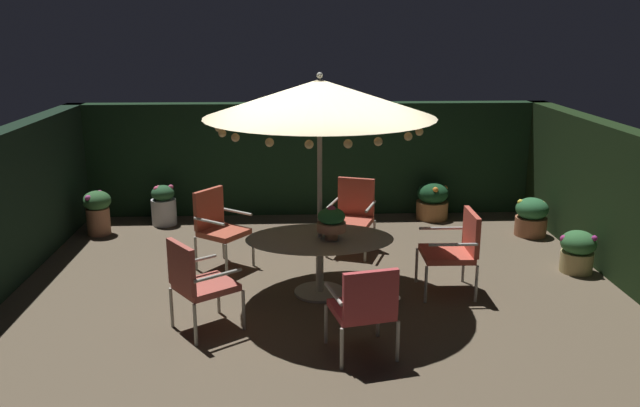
# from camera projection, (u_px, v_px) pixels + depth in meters

# --- Properties ---
(ground_plane) EXTENTS (7.92, 7.42, 0.02)m
(ground_plane) POSITION_uv_depth(u_px,v_px,m) (319.00, 296.00, 7.70)
(ground_plane) COLOR brown
(hedge_backdrop_rear) EXTENTS (7.92, 0.30, 1.87)m
(hedge_backdrop_rear) POSITION_uv_depth(u_px,v_px,m) (310.00, 159.00, 10.88)
(hedge_backdrop_rear) COLOR black
(hedge_backdrop_rear) RESTS_ON ground_plane
(patio_dining_table) EXTENTS (1.74, 1.19, 0.70)m
(patio_dining_table) POSITION_uv_depth(u_px,v_px,m) (320.00, 248.00, 7.62)
(patio_dining_table) COLOR #B3B3A5
(patio_dining_table) RESTS_ON ground_plane
(patio_umbrella) EXTENTS (2.59, 2.59, 2.60)m
(patio_umbrella) POSITION_uv_depth(u_px,v_px,m) (320.00, 99.00, 7.15)
(patio_umbrella) COLOR #B3B3A8
(patio_umbrella) RESTS_ON ground_plane
(centerpiece_planter) EXTENTS (0.33, 0.33, 0.41)m
(centerpiece_planter) POSITION_uv_depth(u_px,v_px,m) (331.00, 221.00, 7.45)
(centerpiece_planter) COLOR tan
(centerpiece_planter) RESTS_ON patio_dining_table
(patio_chair_north) EXTENTS (0.74, 0.76, 1.01)m
(patio_chair_north) POSITION_uv_depth(u_px,v_px,m) (353.00, 212.00, 9.11)
(patio_chair_north) COLOR #BAB7A9
(patio_chair_north) RESTS_ON ground_plane
(patio_chair_northeast) EXTENTS (0.77, 0.77, 1.03)m
(patio_chair_northeast) POSITION_uv_depth(u_px,v_px,m) (218.00, 223.00, 8.47)
(patio_chair_northeast) COLOR #B5B6AB
(patio_chair_northeast) RESTS_ON ground_plane
(patio_chair_east) EXTENTS (0.80, 0.79, 1.00)m
(patio_chair_east) POSITION_uv_depth(u_px,v_px,m) (197.00, 280.00, 6.65)
(patio_chair_east) COLOR #B3B3A6
(patio_chair_east) RESTS_ON ground_plane
(patio_chair_southeast) EXTENTS (0.70, 0.68, 0.94)m
(patio_chair_southeast) POSITION_uv_depth(u_px,v_px,m) (365.00, 305.00, 6.14)
(patio_chair_southeast) COLOR #BBB6AA
(patio_chair_southeast) RESTS_ON ground_plane
(patio_chair_south) EXTENTS (0.63, 0.66, 0.99)m
(patio_chair_south) POSITION_uv_depth(u_px,v_px,m) (456.00, 246.00, 7.66)
(patio_chair_south) COLOR #B5B2AC
(patio_chair_south) RESTS_ON ground_plane
(potted_plant_front_corner) EXTENTS (0.52, 0.52, 0.61)m
(potted_plant_front_corner) POSITION_uv_depth(u_px,v_px,m) (432.00, 201.00, 10.68)
(potted_plant_front_corner) COLOR #A96D3F
(potted_plant_front_corner) RESTS_ON ground_plane
(potted_plant_back_center) EXTENTS (0.48, 0.48, 0.58)m
(potted_plant_back_center) POSITION_uv_depth(u_px,v_px,m) (531.00, 216.00, 9.84)
(potted_plant_back_center) COLOR #9E5E3F
(potted_plant_back_center) RESTS_ON ground_plane
(potted_plant_back_left) EXTENTS (0.46, 0.45, 0.55)m
(potted_plant_back_left) POSITION_uv_depth(u_px,v_px,m) (578.00, 250.00, 8.37)
(potted_plant_back_left) COLOR tan
(potted_plant_back_left) RESTS_ON ground_plane
(potted_plant_left_far) EXTENTS (0.42, 0.42, 0.68)m
(potted_plant_left_far) POSITION_uv_depth(u_px,v_px,m) (98.00, 210.00, 9.85)
(potted_plant_left_far) COLOR #A96E4F
(potted_plant_left_far) RESTS_ON ground_plane
(potted_plant_right_far) EXTENTS (0.39, 0.39, 0.65)m
(potted_plant_right_far) POSITION_uv_depth(u_px,v_px,m) (164.00, 205.00, 10.35)
(potted_plant_right_far) COLOR silver
(potted_plant_right_far) RESTS_ON ground_plane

